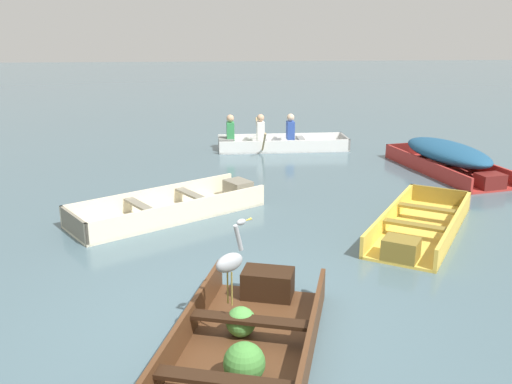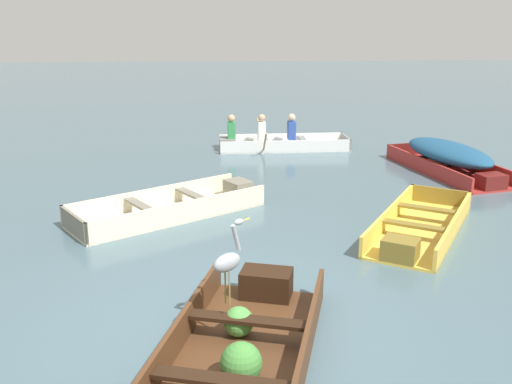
{
  "view_description": "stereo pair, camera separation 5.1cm",
  "coord_description": "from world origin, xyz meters",
  "px_view_note": "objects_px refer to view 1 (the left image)",
  "views": [
    {
      "loc": [
        -0.08,
        -5.26,
        3.06
      ],
      "look_at": [
        0.62,
        3.68,
        0.35
      ],
      "focal_mm": 40.0,
      "sensor_mm": 36.0,
      "label": 1
    },
    {
      "loc": [
        -0.03,
        -5.27,
        3.06
      ],
      "look_at": [
        0.62,
        3.68,
        0.35
      ],
      "focal_mm": 40.0,
      "sensor_mm": 36.0,
      "label": 2
    }
  ],
  "objects_px": {
    "skiff_yellow_far_moored": "(419,227)",
    "rowboat_white_with_crew": "(274,141)",
    "dinghy_dark_varnish_foreground": "(242,352)",
    "skiff_red_near_moored": "(448,156)",
    "skiff_cream_mid_moored": "(176,207)",
    "heron_on_dinghy": "(230,260)"
  },
  "relations": [
    {
      "from": "dinghy_dark_varnish_foreground",
      "to": "heron_on_dinghy",
      "type": "height_order",
      "value": "heron_on_dinghy"
    },
    {
      "from": "skiff_red_near_moored",
      "to": "skiff_cream_mid_moored",
      "type": "distance_m",
      "value": 5.97
    },
    {
      "from": "dinghy_dark_varnish_foreground",
      "to": "skiff_yellow_far_moored",
      "type": "xyz_separation_m",
      "value": [
        2.81,
        3.15,
        -0.02
      ]
    },
    {
      "from": "skiff_cream_mid_moored",
      "to": "skiff_yellow_far_moored",
      "type": "xyz_separation_m",
      "value": [
        3.66,
        -1.22,
        -0.01
      ]
    },
    {
      "from": "skiff_yellow_far_moored",
      "to": "rowboat_white_with_crew",
      "type": "xyz_separation_m",
      "value": [
        -1.53,
        6.0,
        0.09
      ]
    },
    {
      "from": "skiff_cream_mid_moored",
      "to": "rowboat_white_with_crew",
      "type": "distance_m",
      "value": 5.23
    },
    {
      "from": "skiff_yellow_far_moored",
      "to": "heron_on_dinghy",
      "type": "bearing_deg",
      "value": -136.63
    },
    {
      "from": "rowboat_white_with_crew",
      "to": "heron_on_dinghy",
      "type": "distance_m",
      "value": 8.86
    },
    {
      "from": "skiff_yellow_far_moored",
      "to": "dinghy_dark_varnish_foreground",
      "type": "bearing_deg",
      "value": -131.73
    },
    {
      "from": "skiff_yellow_far_moored",
      "to": "rowboat_white_with_crew",
      "type": "bearing_deg",
      "value": 104.34
    },
    {
      "from": "skiff_red_near_moored",
      "to": "skiff_yellow_far_moored",
      "type": "xyz_separation_m",
      "value": [
        -1.85,
        -3.49,
        -0.24
      ]
    },
    {
      "from": "dinghy_dark_varnish_foreground",
      "to": "heron_on_dinghy",
      "type": "relative_size",
      "value": 4.17
    },
    {
      "from": "skiff_cream_mid_moored",
      "to": "heron_on_dinghy",
      "type": "bearing_deg",
      "value": -78.9
    },
    {
      "from": "skiff_cream_mid_moored",
      "to": "skiff_yellow_far_moored",
      "type": "distance_m",
      "value": 3.86
    },
    {
      "from": "heron_on_dinghy",
      "to": "rowboat_white_with_crew",
      "type": "bearing_deg",
      "value": 81.16
    },
    {
      "from": "skiff_yellow_far_moored",
      "to": "skiff_cream_mid_moored",
      "type": "bearing_deg",
      "value": 161.63
    },
    {
      "from": "rowboat_white_with_crew",
      "to": "skiff_cream_mid_moored",
      "type": "bearing_deg",
      "value": -114.03
    },
    {
      "from": "heron_on_dinghy",
      "to": "skiff_cream_mid_moored",
      "type": "bearing_deg",
      "value": 101.1
    },
    {
      "from": "skiff_yellow_far_moored",
      "to": "skiff_red_near_moored",
      "type": "bearing_deg",
      "value": 62.09
    },
    {
      "from": "skiff_yellow_far_moored",
      "to": "rowboat_white_with_crew",
      "type": "distance_m",
      "value": 6.19
    },
    {
      "from": "skiff_cream_mid_moored",
      "to": "rowboat_white_with_crew",
      "type": "relative_size",
      "value": 1.01
    },
    {
      "from": "dinghy_dark_varnish_foreground",
      "to": "heron_on_dinghy",
      "type": "distance_m",
      "value": 0.85
    }
  ]
}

